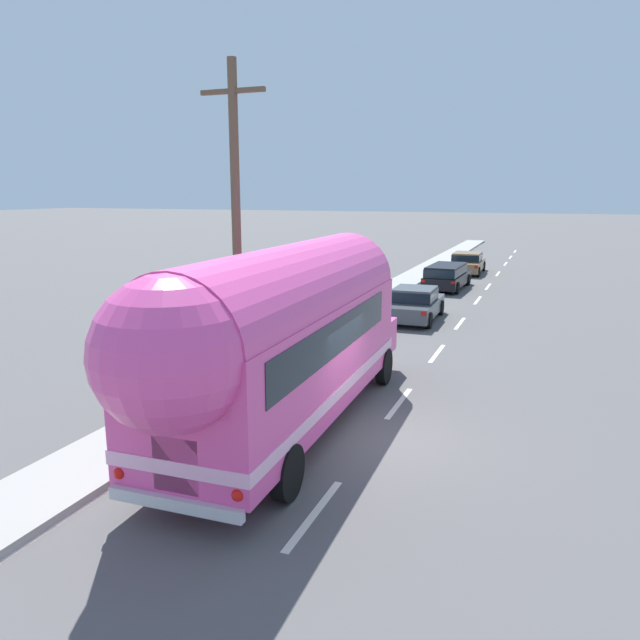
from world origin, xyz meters
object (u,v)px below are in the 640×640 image
at_px(utility_pole, 236,223).
at_px(car_third, 467,262).
at_px(painted_bus, 281,334).
at_px(car_lead, 415,303).
at_px(car_second, 447,275).

bearing_deg(utility_pole, car_third, 84.53).
height_order(painted_bus, car_lead, painted_bus).
distance_m(painted_bus, car_second, 21.85).
relative_size(utility_pole, painted_bus, 0.74).
bearing_deg(utility_pole, car_lead, 76.05).
height_order(utility_pole, painted_bus, utility_pole).
xyz_separation_m(painted_bus, car_lead, (-0.04, 13.16, -1.58)).
bearing_deg(car_third, painted_bus, -89.82).
xyz_separation_m(utility_pole, car_lead, (2.55, 10.28, -3.70)).
distance_m(utility_pole, car_third, 26.53).
height_order(car_second, car_third, same).
bearing_deg(car_third, car_lead, -89.82).
xyz_separation_m(car_lead, car_second, (-0.16, 8.64, 0.07)).
height_order(utility_pole, car_lead, utility_pole).
distance_m(utility_pole, car_second, 19.41).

